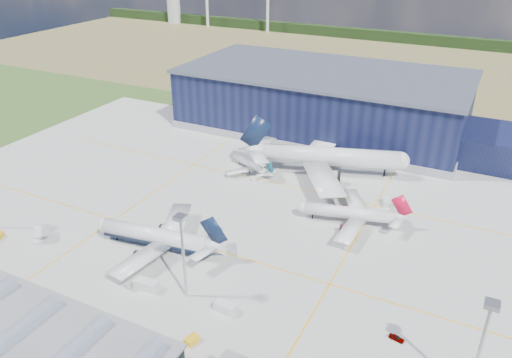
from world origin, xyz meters
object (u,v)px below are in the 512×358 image
gse_tug_c (341,193)px  gse_cart_a (327,189)px  airliner_widebody (331,148)px  gse_van_a (146,285)px  light_mast_center (182,244)px  airliner_red (349,207)px  gse_cart_b (253,180)px  gse_tug_b (192,340)px  car_a (397,338)px  airliner_navy (154,228)px  hangar (329,104)px  airstair (43,234)px  airliner_regional (252,162)px  gse_van_c (225,308)px  gse_van_b (386,202)px  light_mast_east (484,335)px

gse_tug_c → gse_cart_a: bearing=179.8°
airliner_widebody → gse_van_a: airliner_widebody is taller
light_mast_center → airliner_red: 57.38m
gse_cart_b → gse_tug_b: bearing=-114.1°
gse_van_a → car_a: (59.83, 10.67, -0.74)m
car_a → gse_tug_b: bearing=127.5°
airliner_navy → gse_cart_b: (5.72, 49.45, -6.08)m
hangar → airstair: size_ratio=27.61×
airliner_regional → gse_van_c: bearing=136.9°
gse_van_b → gse_van_c: gse_van_c is taller
airliner_red → airliner_regional: airliner_red is taller
airliner_navy → gse_van_c: 33.90m
hangar → gse_tug_c: bearing=-66.6°
gse_cart_b → light_mast_east: bearing=-79.8°
light_mast_center → gse_van_b: (33.07, 66.84, -14.40)m
gse_tug_b → gse_cart_b: gse_tug_b is taller
airliner_regional → airliner_widebody: bearing=-132.5°
airliner_widebody → gse_van_b: bearing=-48.4°
airliner_widebody → airstair: (-60.09, -78.64, -8.56)m
airliner_navy → airliner_widebody: 73.44m
gse_cart_b → gse_van_c: 68.10m
airliner_widebody → gse_van_a: bearing=-120.7°
gse_tug_c → airliner_regional: bearing=-176.5°
airliner_widebody → car_a: size_ratio=18.28×
gse_van_a → gse_tug_c: 74.79m
gse_van_c → airliner_widebody: bearing=6.7°
airliner_regional → gse_tug_c: airliner_regional is taller
airliner_navy → airliner_regional: size_ratio=1.74×
gse_van_b → airliner_navy: bearing=-153.1°
gse_tug_b → gse_van_a: gse_van_a is taller
hangar → gse_cart_a: bearing=-71.0°
gse_van_c → gse_cart_b: bearing=26.1°
light_mast_center → airliner_regional: size_ratio=0.98×
gse_cart_a → airliner_navy: bearing=-141.3°
hangar → airstair: (-44.14, -122.20, -9.94)m
gse_van_a → airliner_widebody: bearing=-18.3°
gse_tug_c → gse_van_c: size_ratio=0.64×
gse_tug_c → airliner_navy: bearing=-116.2°
gse_tug_b → gse_cart_b: (-22.97, 75.14, -0.06)m
light_mast_east → gse_cart_a: 87.00m
light_mast_center → airliner_regional: bearing=104.2°
airliner_red → gse_tug_c: size_ratio=10.47×
gse_tug_b → airstair: (-60.98, 14.93, 1.01)m
airliner_red → airliner_widebody: size_ratio=0.55×
light_mast_center → gse_tug_c: 70.80m
gse_cart_a → car_a: bearing=-79.3°
gse_cart_a → gse_tug_c: gse_tug_c is taller
gse_van_b → airliner_regional: bearing=157.6°
hangar → airliner_navy: size_ratio=3.53×
light_mast_east → airliner_navy: light_mast_east is taller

